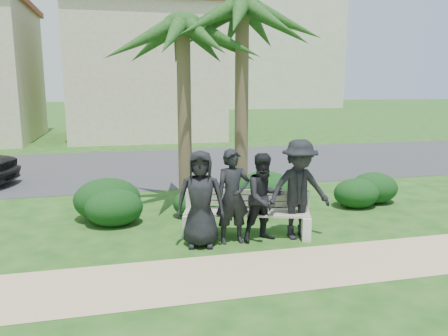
{
  "coord_description": "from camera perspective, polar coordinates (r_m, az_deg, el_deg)",
  "views": [
    {
      "loc": [
        -2.54,
        -7.96,
        2.87
      ],
      "look_at": [
        -0.39,
        1.0,
        1.15
      ],
      "focal_mm": 35.0,
      "sensor_mm": 36.0,
      "label": 1
    }
  ],
  "objects": [
    {
      "name": "ground",
      "position": [
        8.83,
        4.01,
        -8.39
      ],
      "size": [
        160.0,
        160.0,
        0.0
      ],
      "primitive_type": "plane",
      "color": "#164112",
      "rests_on": "ground"
    },
    {
      "name": "footpath",
      "position": [
        7.25,
        8.4,
        -12.83
      ],
      "size": [
        30.0,
        1.6,
        0.01
      ],
      "primitive_type": "cube",
      "color": "tan",
      "rests_on": "ground"
    },
    {
      "name": "asphalt_street",
      "position": [
        16.41,
        -4.41,
        0.5
      ],
      "size": [
        160.0,
        8.0,
        0.01
      ],
      "primitive_type": "cube",
      "color": "#2D2D30",
      "rests_on": "ground"
    },
    {
      "name": "stucco_bldg_right",
      "position": [
        26.01,
        -10.36,
        12.19
      ],
      "size": [
        8.4,
        8.4,
        7.3
      ],
      "color": "#BDB18E",
      "rests_on": "ground"
    },
    {
      "name": "hotel_tower",
      "position": [
        65.94,
        1.25,
        19.8
      ],
      "size": [
        26.0,
        18.0,
        37.3
      ],
      "color": "beige",
      "rests_on": "ground"
    },
    {
      "name": "park_bench",
      "position": [
        8.54,
        2.89,
        -6.35
      ],
      "size": [
        2.58,
        1.25,
        0.85
      ],
      "rotation": [
        0.0,
        0.0,
        -0.3
      ],
      "color": "#ACA090",
      "rests_on": "ground"
    },
    {
      "name": "man_a",
      "position": [
        7.87,
        -3.09,
        -4.05
      ],
      "size": [
        0.96,
        0.73,
        1.76
      ],
      "primitive_type": "imported",
      "rotation": [
        0.0,
        0.0,
        -0.21
      ],
      "color": "black",
      "rests_on": "ground"
    },
    {
      "name": "man_b",
      "position": [
        8.03,
        1.15,
        -3.76
      ],
      "size": [
        0.65,
        0.43,
        1.76
      ],
      "primitive_type": "imported",
      "rotation": [
        0.0,
        0.0,
        0.02
      ],
      "color": "black",
      "rests_on": "ground"
    },
    {
      "name": "man_c",
      "position": [
        8.18,
        5.27,
        -3.87
      ],
      "size": [
        0.92,
        0.78,
        1.67
      ],
      "primitive_type": "imported",
      "rotation": [
        0.0,
        0.0,
        0.2
      ],
      "color": "black",
      "rests_on": "ground"
    },
    {
      "name": "man_d",
      "position": [
        8.37,
        9.76,
        -2.8
      ],
      "size": [
        1.24,
        0.72,
        1.91
      ],
      "primitive_type": "imported",
      "rotation": [
        0.0,
        0.0,
        0.01
      ],
      "color": "black",
      "rests_on": "ground"
    },
    {
      "name": "hedge_a",
      "position": [
        9.89,
        -15.0,
        -3.82
      ],
      "size": [
        1.44,
        1.19,
        0.94
      ],
      "primitive_type": "ellipsoid",
      "color": "black",
      "rests_on": "ground"
    },
    {
      "name": "hedge_b",
      "position": [
        9.47,
        -14.18,
        -4.9
      ],
      "size": [
        1.21,
        1.0,
        0.79
      ],
      "primitive_type": "ellipsoid",
      "color": "black",
      "rests_on": "ground"
    },
    {
      "name": "hedge_c",
      "position": [
        9.81,
        -3.82,
        -4.5
      ],
      "size": [
        0.98,
        0.81,
        0.64
      ],
      "primitive_type": "ellipsoid",
      "color": "black",
      "rests_on": "ground"
    },
    {
      "name": "hedge_d",
      "position": [
        10.42,
        5.29,
        -2.8
      ],
      "size": [
        1.43,
        1.18,
        0.93
      ],
      "primitive_type": "ellipsoid",
      "color": "black",
      "rests_on": "ground"
    },
    {
      "name": "hedge_e",
      "position": [
        11.0,
        16.89,
        -3.06
      ],
      "size": [
        1.1,
        0.91,
        0.72
      ],
      "primitive_type": "ellipsoid",
      "color": "black",
      "rests_on": "ground"
    },
    {
      "name": "hedge_f",
      "position": [
        11.57,
        18.98,
        -2.35
      ],
      "size": [
        1.21,
        1.0,
        0.79
      ],
      "primitive_type": "ellipsoid",
      "color": "black",
      "rests_on": "ground"
    },
    {
      "name": "palm_left",
      "position": [
        10.31,
        -5.39,
        17.86
      ],
      "size": [
        3.0,
        3.0,
        5.14
      ],
      "color": "brown",
      "rests_on": "ground"
    },
    {
      "name": "palm_right",
      "position": [
        10.58,
        2.4,
        19.92
      ],
      "size": [
        3.0,
        3.0,
        5.55
      ],
      "color": "brown",
      "rests_on": "ground"
    }
  ]
}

